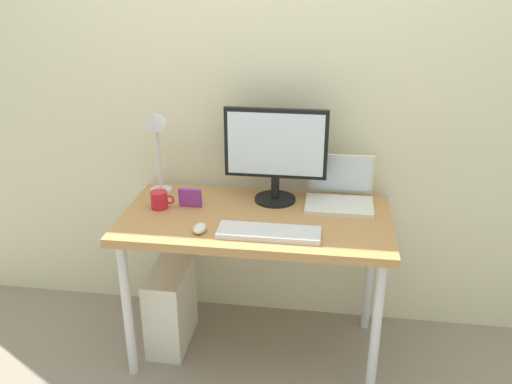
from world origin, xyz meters
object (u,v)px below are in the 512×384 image
keyboard (269,233)px  desk (256,231)px  desk_lamp (155,131)px  mouse (200,228)px  coffee_mug (160,200)px  monitor (276,150)px  photo_frame (190,198)px  computer_tower (171,307)px  laptop (340,192)px

keyboard → desk: bearing=114.3°
desk_lamp → mouse: size_ratio=5.10×
coffee_mug → monitor: bearing=17.1°
desk → photo_frame: photo_frame is taller
monitor → desk_lamp: (-0.58, 0.00, 0.07)m
computer_tower → mouse: bearing=-40.8°
mouse → desk_lamp: bearing=128.2°
monitor → keyboard: monitor is taller
keyboard → photo_frame: photo_frame is taller
monitor → desk_lamp: bearing=179.9°
desk_lamp → coffee_mug: 0.33m
keyboard → coffee_mug: size_ratio=3.83×
keyboard → computer_tower: (-0.52, 0.18, -0.55)m
keyboard → computer_tower: keyboard is taller
mouse → coffee_mug: coffee_mug is taller
laptop → desk_lamp: 0.93m
monitor → computer_tower: bearing=-159.4°
desk → computer_tower: desk is taller
desk_lamp → coffee_mug: bearing=-71.7°
keyboard → coffee_mug: bearing=159.4°
laptop → monitor: bearing=-177.1°
mouse → coffee_mug: size_ratio=0.78×
mouse → photo_frame: (-0.10, 0.25, 0.03)m
desk → desk_lamp: desk_lamp is taller
desk_lamp → keyboard: 0.77m
photo_frame → coffee_mug: bearing=-166.5°
mouse → coffee_mug: bearing=138.7°
mouse → laptop: bearing=33.5°
monitor → desk_lamp: same height
mouse → computer_tower: size_ratio=0.21×
coffee_mug → photo_frame: bearing=13.5°
desk → coffee_mug: size_ratio=10.74×
desk → laptop: 0.45m
mouse → computer_tower: (-0.22, 0.19, -0.55)m
desk → laptop: size_ratio=3.86×
laptop → coffee_mug: 0.86m
desk → laptop: (0.38, 0.20, 0.13)m
desk → mouse: size_ratio=13.72×
keyboard → computer_tower: size_ratio=1.05×
laptop → photo_frame: size_ratio=2.91×
desk → computer_tower: (-0.44, -0.00, -0.46)m
monitor → laptop: bearing=2.9°
desk → computer_tower: size_ratio=2.94×
monitor → keyboard: bearing=-87.8°
desk_lamp → coffee_mug: desk_lamp is taller
keyboard → photo_frame: (-0.40, 0.24, 0.04)m
laptop → photo_frame: 0.72m
mouse → coffee_mug: (-0.24, 0.22, 0.02)m
desk_lamp → desk: bearing=-20.1°
computer_tower → desk: bearing=0.2°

